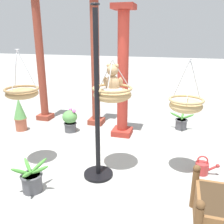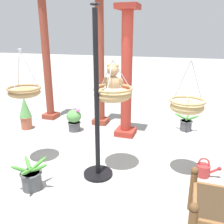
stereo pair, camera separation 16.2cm
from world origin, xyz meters
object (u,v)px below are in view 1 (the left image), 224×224
hanging_basket_right_low (186,105)px  greenhouse_pillar_left (40,59)px  greenhouse_pillar_right (95,61)px  potted_plant_fern_front (181,122)px  potted_plant_conical_shrub (32,180)px  display_pole_central (98,130)px  greenhouse_pillar_far_back (123,77)px  hanging_basket_left_high (22,92)px  potted_plant_bushy_green (20,114)px  watering_can (202,167)px  teddy_bear (113,80)px  hanging_basket_with_teddy (112,93)px  potted_plant_tall_leafy (70,120)px

hanging_basket_right_low → greenhouse_pillar_left: 3.72m
greenhouse_pillar_right → greenhouse_pillar_left: bearing=-178.7°
potted_plant_fern_front → potted_plant_conical_shrub: (-1.93, -2.90, 0.01)m
display_pole_central → greenhouse_pillar_far_back: 1.72m
display_pole_central → potted_plant_fern_front: bearing=62.7°
hanging_basket_left_high → potted_plant_bushy_green: bearing=129.8°
potted_plant_bushy_green → watering_can: (3.76, -0.79, -0.27)m
teddy_bear → greenhouse_pillar_far_back: (-0.17, 1.37, -0.18)m
hanging_basket_with_teddy → teddy_bear: (-0.00, 0.02, 0.19)m
display_pole_central → teddy_bear: bearing=61.1°
potted_plant_conical_shrub → watering_can: (2.26, 1.08, -0.07)m
greenhouse_pillar_left → potted_plant_conical_shrub: (1.38, -2.69, -1.33)m
greenhouse_pillar_right → potted_plant_fern_front: 2.36m
teddy_bear → potted_plant_fern_front: teddy_bear is taller
display_pole_central → hanging_basket_left_high: size_ratio=3.29×
potted_plant_bushy_green → potted_plant_conical_shrub: (1.50, -1.87, -0.21)m
greenhouse_pillar_left → hanging_basket_with_teddy: bearing=-38.9°
potted_plant_fern_front → greenhouse_pillar_far_back: bearing=-151.8°
display_pole_central → greenhouse_pillar_left: greenhouse_pillar_left is taller
display_pole_central → hanging_basket_left_high: 1.30m
hanging_basket_with_teddy → greenhouse_pillar_right: bearing=116.2°
potted_plant_bushy_green → watering_can: size_ratio=2.11×
potted_plant_fern_front → watering_can: potted_plant_fern_front is taller
teddy_bear → hanging_basket_left_high: size_ratio=0.58×
hanging_basket_right_low → potted_plant_conical_shrub: 2.38m
hanging_basket_right_low → greenhouse_pillar_far_back: greenhouse_pillar_far_back is taller
potted_plant_fern_front → potted_plant_bushy_green: 3.58m
hanging_basket_right_low → potted_plant_bushy_green: hanging_basket_right_low is taller
hanging_basket_with_teddy → hanging_basket_left_high: size_ratio=0.83×
hanging_basket_left_high → hanging_basket_with_teddy: bearing=9.2°
potted_plant_fern_front → potted_plant_conical_shrub: potted_plant_conical_shrub is taller
greenhouse_pillar_right → potted_plant_conical_shrub: greenhouse_pillar_right is taller
display_pole_central → potted_plant_conical_shrub: (-0.74, -0.60, -0.57)m
teddy_bear → potted_plant_tall_leafy: teddy_bear is taller
display_pole_central → hanging_basket_with_teddy: display_pole_central is taller
watering_can → greenhouse_pillar_far_back: bearing=143.0°
watering_can → potted_plant_tall_leafy: bearing=159.3°
display_pole_central → greenhouse_pillar_far_back: size_ratio=0.94×
hanging_basket_right_low → greenhouse_pillar_right: 2.61m
greenhouse_pillar_left → greenhouse_pillar_right: (1.36, 0.03, -0.03)m
teddy_bear → potted_plant_fern_front: size_ratio=0.79×
teddy_bear → greenhouse_pillar_right: size_ratio=0.14×
teddy_bear → greenhouse_pillar_left: greenhouse_pillar_left is taller
greenhouse_pillar_left → greenhouse_pillar_far_back: bearing=-11.9°
hanging_basket_right_low → potted_plant_bushy_green: 3.60m
greenhouse_pillar_far_back → potted_plant_fern_front: bearing=28.2°
potted_plant_conical_shrub → watering_can: 2.51m
teddy_bear → potted_plant_bushy_green: bearing=157.4°
teddy_bear → potted_plant_tall_leafy: size_ratio=0.81×
display_pole_central → potted_plant_tall_leafy: size_ratio=4.58×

